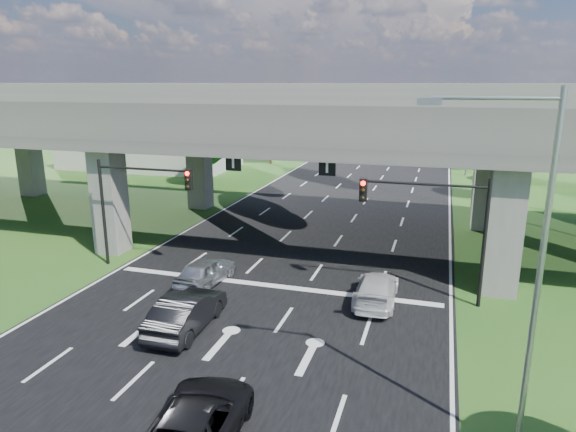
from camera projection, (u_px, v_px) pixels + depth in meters
The scene contains 19 objects.
ground at pixel (245, 315), 22.89m from camera, with size 160.00×160.00×0.00m, color #214E19.
road at pixel (304, 248), 32.15m from camera, with size 18.00×120.00×0.03m, color black.
overpass at pixel (313, 118), 32.00m from camera, with size 80.00×15.00×10.00m.
warehouse at pixel (150, 151), 62.07m from camera, with size 20.00×10.00×4.00m, color #9E9E99.
signal_right at pixel (436, 216), 23.29m from camera, with size 5.76×0.54×6.00m.
signal_left at pixel (135, 195), 27.67m from camera, with size 5.76×0.54×6.00m.
streetlight_near at pixel (525, 254), 13.03m from camera, with size 3.38×0.25×10.00m.
streetlight_far at pixel (472, 137), 40.81m from camera, with size 3.38×0.25×10.00m.
streetlight_beyond at pixel (466, 122), 55.63m from camera, with size 3.38×0.25×10.00m.
tree_left_near at pixel (208, 138), 49.66m from camera, with size 4.50×4.50×7.80m.
tree_left_mid at pixel (215, 136), 58.07m from camera, with size 3.91×3.90×6.76m.
tree_left_far at pixel (271, 123), 64.11m from camera, with size 4.80×4.80×8.32m.
tree_right_near at pixel (505, 149), 44.04m from camera, with size 4.20×4.20×7.28m.
tree_right_mid at pixel (529, 144), 50.69m from camera, with size 3.91×3.90×6.76m.
tree_right_far at pixel (482, 129), 59.05m from camera, with size 4.50×4.50×7.80m.
car_silver at pixel (206, 271), 26.15m from camera, with size 1.65×4.10×1.40m, color #B1B5B9.
car_dark at pixel (187, 312), 21.30m from camera, with size 1.68×4.82×1.59m, color black.
car_white at pixel (376, 289), 23.98m from camera, with size 1.88×4.62×1.34m, color #B8B8B8.
car_trailing at pixel (196, 423), 14.46m from camera, with size 2.38×5.15×1.43m, color black.
Camera 1 is at (7.90, -19.58, 10.07)m, focal length 32.00 mm.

